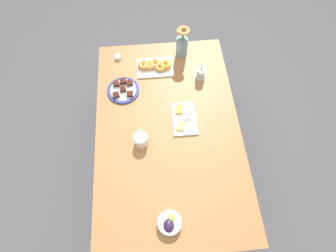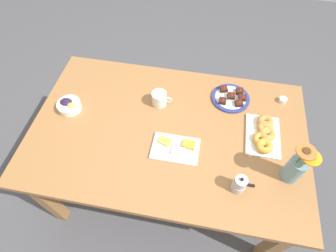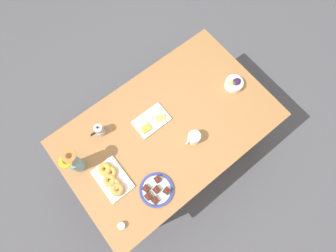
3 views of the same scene
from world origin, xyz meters
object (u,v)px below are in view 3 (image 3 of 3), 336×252
(croissant_platter, at_px, (112,179))
(moka_pot, at_px, (99,130))
(cheese_platter, at_px, (151,121))
(flower_vase, at_px, (75,163))
(dessert_plate, at_px, (156,190))
(coffee_mug, at_px, (194,138))
(dining_table, at_px, (168,131))
(grape_bowl, at_px, (234,84))
(jam_cup_honey, at_px, (121,226))

(croissant_platter, xyz_separation_m, moka_pot, (-0.13, -0.34, 0.02))
(cheese_platter, distance_m, flower_vase, 0.61)
(dessert_plate, bearing_deg, coffee_mug, -164.77)
(dining_table, height_order, grape_bowl, grape_bowl)
(jam_cup_honey, relative_size, moka_pot, 0.40)
(coffee_mug, relative_size, flower_vase, 0.46)
(dining_table, xyz_separation_m, moka_pot, (0.41, -0.28, 0.13))
(croissant_platter, height_order, flower_vase, flower_vase)
(grape_bowl, distance_m, cheese_platter, 0.71)
(grape_bowl, distance_m, dessert_plate, 1.00)
(dining_table, distance_m, grape_bowl, 0.63)
(flower_vase, bearing_deg, grape_bowl, 170.57)
(dining_table, bearing_deg, cheese_platter, -60.03)
(grape_bowl, xyz_separation_m, cheese_platter, (0.69, -0.16, -0.02))
(dessert_plate, xyz_separation_m, moka_pot, (0.06, -0.59, 0.04))
(dining_table, height_order, croissant_platter, croissant_platter)
(croissant_platter, bearing_deg, dining_table, -174.11)
(jam_cup_honey, relative_size, flower_vase, 0.18)
(coffee_mug, xyz_separation_m, grape_bowl, (-0.53, -0.14, -0.02))
(jam_cup_honey, bearing_deg, dining_table, -152.73)
(moka_pot, bearing_deg, coffee_mug, 136.63)
(coffee_mug, bearing_deg, moka_pot, -43.37)
(coffee_mug, distance_m, moka_pot, 0.68)
(cheese_platter, bearing_deg, dessert_plate, 56.54)
(grape_bowl, distance_m, flower_vase, 1.31)
(coffee_mug, xyz_separation_m, jam_cup_honey, (0.75, 0.16, -0.03))
(grape_bowl, distance_m, croissant_platter, 1.16)
(flower_vase, distance_m, moka_pot, 0.29)
(flower_vase, bearing_deg, dining_table, 165.86)
(grape_bowl, relative_size, jam_cup_honey, 2.92)
(cheese_platter, distance_m, croissant_platter, 0.51)
(dining_table, relative_size, coffee_mug, 12.65)
(croissant_platter, bearing_deg, coffee_mug, 168.27)
(dining_table, relative_size, cheese_platter, 6.15)
(dining_table, xyz_separation_m, grape_bowl, (-0.62, 0.05, 0.12))
(flower_vase, xyz_separation_m, moka_pot, (-0.26, -0.12, -0.05))
(croissant_platter, height_order, dessert_plate, same)
(coffee_mug, bearing_deg, grape_bowl, -165.22)
(dining_table, xyz_separation_m, jam_cup_honey, (0.67, 0.34, 0.10))
(dining_table, distance_m, moka_pot, 0.52)
(coffee_mug, distance_m, jam_cup_honey, 0.77)
(cheese_platter, distance_m, dessert_plate, 0.51)
(dining_table, bearing_deg, flower_vase, -14.14)
(coffee_mug, relative_size, cheese_platter, 0.49)
(dining_table, relative_size, dessert_plate, 6.75)
(croissant_platter, relative_size, flower_vase, 1.06)
(croissant_platter, relative_size, dessert_plate, 1.22)
(cheese_platter, xyz_separation_m, flower_vase, (0.60, -0.05, 0.09))
(cheese_platter, xyz_separation_m, jam_cup_honey, (0.60, 0.46, 0.01))
(coffee_mug, height_order, grape_bowl, coffee_mug)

